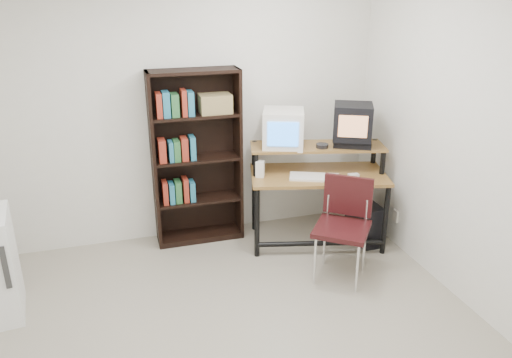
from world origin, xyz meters
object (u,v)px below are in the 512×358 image
object	(u,v)px
computer_desk	(318,176)
bookshelf	(196,156)
school_chair	(344,218)
crt_tv	(353,122)
pc_tower	(364,221)
crt_monitor	(283,129)

from	to	relation	value
computer_desk	bookshelf	bearing A→B (deg)	174.36
school_chair	bookshelf	world-z (taller)	bookshelf
crt_tv	pc_tower	size ratio (longest dim) A/B	1.07
school_chair	crt_monitor	bearing A→B (deg)	144.56
pc_tower	bookshelf	bearing A→B (deg)	160.10
school_chair	computer_desk	bearing A→B (deg)	124.40
crt_tv	pc_tower	xyz separation A→B (m)	(0.12, -0.16, -1.01)
school_chair	bookshelf	xyz separation A→B (m)	(-1.10, 1.08, 0.33)
crt_monitor	pc_tower	xyz separation A→B (m)	(0.77, -0.35, -0.94)
crt_tv	school_chair	world-z (taller)	crt_tv
computer_desk	bookshelf	size ratio (longest dim) A/B	0.83
crt_monitor	crt_tv	bearing A→B (deg)	4.42
crt_monitor	pc_tower	distance (m)	1.26
computer_desk	crt_tv	bearing A→B (deg)	15.50
bookshelf	school_chair	bearing A→B (deg)	-44.18
crt_tv	pc_tower	world-z (taller)	crt_tv
bookshelf	pc_tower	bearing A→B (deg)	-19.18
pc_tower	school_chair	xyz separation A→B (m)	(-0.50, -0.51, 0.35)
crt_monitor	crt_tv	world-z (taller)	crt_tv
crt_tv	pc_tower	bearing A→B (deg)	-26.66
school_chair	bookshelf	distance (m)	1.57
crt_tv	pc_tower	distance (m)	1.03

